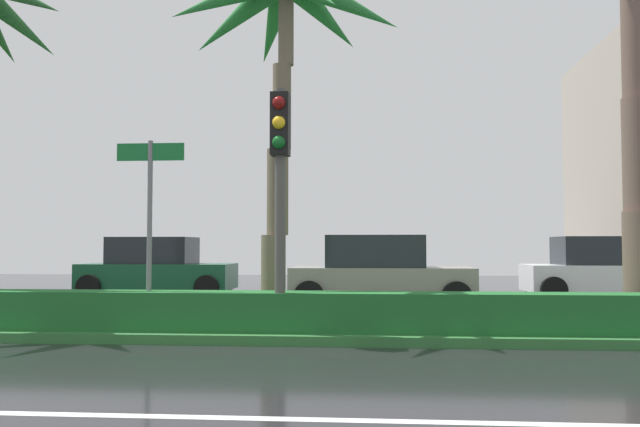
% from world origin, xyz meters
% --- Properties ---
extents(ground_plane, '(90.00, 42.00, 0.10)m').
position_xyz_m(ground_plane, '(0.00, 9.00, -0.05)').
color(ground_plane, black).
extents(median_strip, '(85.50, 4.00, 0.15)m').
position_xyz_m(median_strip, '(0.00, 8.00, 0.07)').
color(median_strip, '#2D6B33').
rests_on(median_strip, ground_plane).
extents(median_hedge, '(76.50, 0.70, 0.60)m').
position_xyz_m(median_hedge, '(0.00, 6.60, 0.45)').
color(median_hedge, '#1E6028').
rests_on(median_hedge, median_strip).
extents(palm_tree_centre, '(4.21, 4.16, 6.55)m').
position_xyz_m(palm_tree_centre, '(2.93, 7.86, 5.45)').
color(palm_tree_centre, '#6B5D4B').
rests_on(palm_tree_centre, median_strip).
extents(traffic_signal_median_right, '(0.28, 0.43, 3.72)m').
position_xyz_m(traffic_signal_median_right, '(3.10, 6.35, 2.71)').
color(traffic_signal_median_right, '#4C4C47').
rests_on(traffic_signal_median_right, median_strip).
extents(street_name_sign, '(1.10, 0.08, 3.00)m').
position_xyz_m(street_name_sign, '(0.95, 6.72, 2.08)').
color(street_name_sign, slate).
rests_on(street_name_sign, median_strip).
extents(car_in_traffic_leading, '(4.30, 2.02, 1.72)m').
position_xyz_m(car_in_traffic_leading, '(-1.69, 15.01, 0.83)').
color(car_in_traffic_leading, '#195133').
rests_on(car_in_traffic_leading, ground_plane).
extents(car_in_traffic_second, '(4.30, 2.02, 1.72)m').
position_xyz_m(car_in_traffic_second, '(4.66, 12.29, 0.83)').
color(car_in_traffic_second, gray).
rests_on(car_in_traffic_second, ground_plane).
extents(car_in_traffic_third, '(4.30, 2.02, 1.72)m').
position_xyz_m(car_in_traffic_third, '(10.75, 14.81, 0.83)').
color(car_in_traffic_third, white).
rests_on(car_in_traffic_third, ground_plane).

